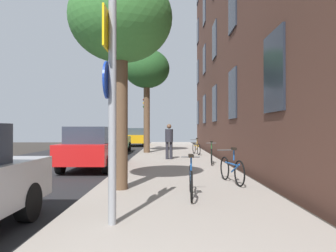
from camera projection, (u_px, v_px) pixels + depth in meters
ground_plane at (102, 160)px, 15.81m from camera, size 41.80×41.80×0.00m
road_asphalt at (60, 160)px, 15.80m from camera, size 7.00×38.00×0.01m
sidewalk at (172, 159)px, 15.83m from camera, size 4.20×38.00×0.12m
sign_post at (109, 90)px, 4.75m from camera, size 0.16×0.60×3.60m
traffic_light at (145, 113)px, 22.96m from camera, size 0.43×0.24×3.75m
tree_near at (119, 21)px, 7.54m from camera, size 2.46×2.46×5.12m
tree_far at (145, 70)px, 19.26m from camera, size 2.77×2.77×6.28m
bicycle_0 at (189, 180)px, 6.65m from camera, size 0.42×1.64×0.91m
bicycle_1 at (230, 169)px, 8.36m from camera, size 0.46×1.69×0.94m
bicycle_2 at (210, 155)px, 12.91m from camera, size 0.42×1.61×0.94m
bicycle_3 at (195, 148)px, 17.74m from camera, size 0.45×1.69×0.93m
pedestrian_0 at (168, 139)px, 15.00m from camera, size 0.46×0.46×1.66m
car_1 at (91, 147)px, 12.10m from camera, size 1.81×4.12×1.62m
car_2 at (111, 140)px, 20.42m from camera, size 1.97×4.43×1.62m
car_3 at (134, 137)px, 28.76m from camera, size 1.95×4.48×1.62m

